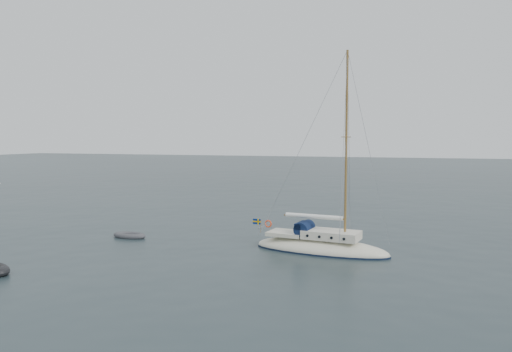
% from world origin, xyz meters
% --- Properties ---
extents(ground, '(300.00, 300.00, 0.00)m').
position_xyz_m(ground, '(0.00, 0.00, 0.00)').
color(ground, black).
rests_on(ground, ground).
extents(sailboat, '(8.81, 2.64, 12.55)m').
position_xyz_m(sailboat, '(3.75, 2.81, 0.95)').
color(sailboat, silver).
rests_on(sailboat, ground).
extents(dinghy, '(2.49, 1.12, 0.36)m').
position_xyz_m(dinghy, '(-9.69, 2.77, 0.16)').
color(dinghy, '#4D4D52').
rests_on(dinghy, ground).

